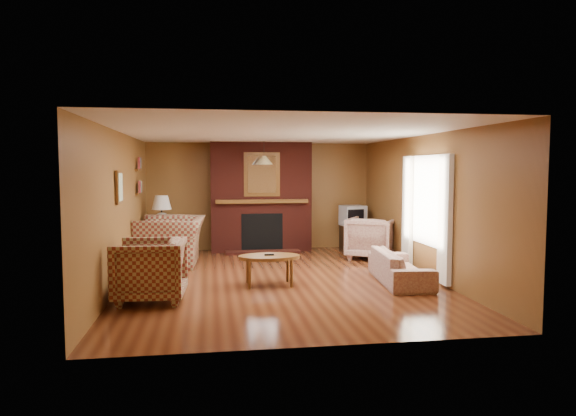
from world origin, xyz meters
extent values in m
plane|color=#4D2210|center=(0.00, 0.00, 0.00)|extent=(6.50, 6.50, 0.00)
plane|color=white|center=(0.00, 0.00, 2.40)|extent=(6.50, 6.50, 0.00)
plane|color=brown|center=(0.00, 3.25, 1.20)|extent=(6.50, 0.00, 6.50)
plane|color=brown|center=(0.00, -3.25, 1.20)|extent=(6.50, 0.00, 6.50)
plane|color=brown|center=(-2.50, 0.00, 1.20)|extent=(0.00, 6.50, 6.50)
plane|color=brown|center=(2.50, 0.00, 1.20)|extent=(0.00, 6.50, 6.50)
cube|color=#491610|center=(0.00, 3.00, 1.20)|extent=(2.20, 0.50, 2.40)
cube|color=black|center=(0.00, 2.77, 0.45)|extent=(0.90, 0.06, 0.80)
cube|color=#491610|center=(0.00, 2.60, 0.03)|extent=(1.60, 0.35, 0.06)
cube|color=brown|center=(0.00, 2.73, 1.12)|extent=(2.00, 0.18, 0.08)
cube|color=brown|center=(0.00, 2.76, 1.70)|extent=(0.78, 0.05, 0.95)
cube|color=white|center=(0.00, 2.73, 1.70)|extent=(0.62, 0.02, 0.80)
cube|color=beige|center=(2.44, -0.95, 1.05)|extent=(0.08, 0.35, 2.00)
cube|color=beige|center=(2.44, 0.55, 1.05)|extent=(0.08, 0.35, 2.00)
cube|color=white|center=(2.48, -0.20, 1.30)|extent=(0.03, 1.10, 1.50)
cube|color=brown|center=(-2.47, 1.90, 1.35)|extent=(0.06, 0.55, 0.04)
cube|color=brown|center=(-2.47, 1.90, 1.80)|extent=(0.06, 0.55, 0.04)
cube|color=brown|center=(-2.47, -0.30, 1.55)|extent=(0.04, 0.40, 0.50)
cube|color=white|center=(-2.44, -0.30, 1.55)|extent=(0.01, 0.32, 0.42)
cylinder|color=black|center=(0.00, 2.30, 2.22)|extent=(0.01, 0.01, 0.35)
cone|color=tan|center=(0.00, 2.30, 2.00)|extent=(0.36, 0.36, 0.18)
imported|color=maroon|center=(-1.85, 1.61, 0.45)|extent=(1.29, 1.46, 0.90)
imported|color=maroon|center=(-1.95, -1.11, 0.43)|extent=(1.00, 0.97, 0.87)
imported|color=beige|center=(1.90, -0.52, 0.25)|extent=(0.84, 1.78, 0.50)
imported|color=beige|center=(2.12, 1.64, 0.42)|extent=(1.25, 1.26, 0.84)
ellipsoid|color=brown|center=(-0.21, -0.41, 0.45)|extent=(0.97, 0.60, 0.05)
cube|color=black|center=(-0.21, -0.41, 0.48)|extent=(0.15, 0.05, 0.02)
cylinder|color=brown|center=(0.12, -0.22, 0.21)|extent=(0.05, 0.05, 0.42)
cylinder|color=brown|center=(-0.53, -0.22, 0.21)|extent=(0.05, 0.05, 0.42)
cylinder|color=brown|center=(0.12, -0.60, 0.21)|extent=(0.05, 0.05, 0.42)
cylinder|color=brown|center=(-0.53, -0.60, 0.21)|extent=(0.05, 0.05, 0.42)
cube|color=brown|center=(-2.10, 2.45, 0.31)|extent=(0.46, 0.46, 0.61)
sphere|color=silver|center=(-2.10, 2.45, 0.77)|extent=(0.32, 0.32, 0.32)
cylinder|color=black|center=(-2.10, 2.45, 0.95)|extent=(0.03, 0.03, 0.10)
cone|color=silver|center=(-2.10, 2.45, 1.13)|extent=(0.40, 0.40, 0.28)
cube|color=black|center=(2.05, 2.80, 0.27)|extent=(0.51, 0.46, 0.55)
cube|color=#B1B3B9|center=(2.05, 2.80, 0.77)|extent=(0.56, 0.54, 0.45)
cube|color=black|center=(2.05, 2.55, 0.77)|extent=(0.38, 0.08, 0.32)
camera|label=1|loc=(-1.11, -8.30, 1.84)|focal=32.00mm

